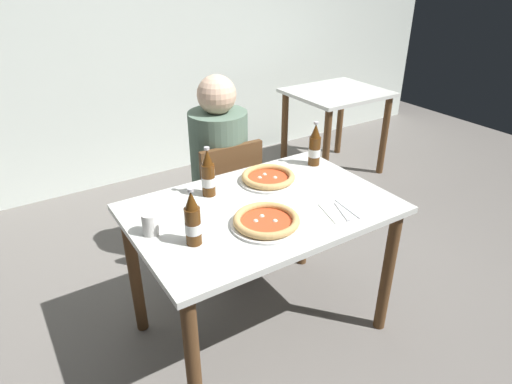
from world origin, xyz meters
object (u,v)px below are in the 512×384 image
pizza_marinara_far (268,178)px  napkin_with_cutlery (345,211)px  chair_behind_table (224,197)px  paper_cup (151,224)px  beer_bottle_center (208,175)px  dining_table_background (336,109)px  pizza_margherita_near (266,221)px  diner_seated (220,179)px  dining_table_main (262,227)px  beer_bottle_right (193,221)px  beer_bottle_left (315,147)px

pizza_marinara_far → napkin_with_cutlery: bearing=-74.3°
chair_behind_table → paper_cup: size_ratio=8.95×
pizza_marinara_far → beer_bottle_center: size_ratio=1.19×
dining_table_background → paper_cup: (-2.17, -1.28, 0.21)m
chair_behind_table → napkin_with_cutlery: size_ratio=3.83×
pizza_margherita_near → beer_bottle_center: 0.40m
paper_cup → diner_seated: bearing=43.3°
chair_behind_table → dining_table_main: bearing=79.8°
dining_table_main → beer_bottle_center: (-0.15, 0.23, 0.22)m
pizza_margherita_near → beer_bottle_right: size_ratio=1.25×
beer_bottle_left → pizza_margherita_near: bearing=-146.0°
pizza_marinara_far → beer_bottle_right: size_ratio=1.19×
pizza_marinara_far → beer_bottle_left: (0.33, 0.04, 0.08)m
pizza_margherita_near → napkin_with_cutlery: pizza_margherita_near is taller
chair_behind_table → pizza_marinara_far: 0.51m
beer_bottle_center → beer_bottle_left: bearing=0.6°
dining_table_main → pizza_marinara_far: bearing=49.5°
dining_table_background → paper_cup: 2.53m
beer_bottle_left → paper_cup: bearing=-169.7°
dining_table_main → diner_seated: bearing=78.7°
beer_bottle_left → beer_bottle_right: same height
chair_behind_table → pizza_marinara_far: size_ratio=2.89×
pizza_marinara_far → beer_bottle_center: beer_bottle_center is taller
chair_behind_table → beer_bottle_left: beer_bottle_left is taller
pizza_margherita_near → beer_bottle_left: size_ratio=1.25×
pizza_marinara_far → dining_table_background: bearing=37.4°
pizza_marinara_far → beer_bottle_right: beer_bottle_right is taller
beer_bottle_left → napkin_with_cutlery: (-0.21, -0.48, -0.10)m
dining_table_background → pizza_marinara_far: 1.89m
beer_bottle_left → beer_bottle_center: (-0.65, -0.01, 0.00)m
beer_bottle_left → beer_bottle_right: bearing=-159.0°
beer_bottle_left → chair_behind_table: bearing=134.8°
chair_behind_table → dining_table_background: 1.70m
diner_seated → beer_bottle_right: (-0.53, -0.77, 0.27)m
dining_table_main → napkin_with_cutlery: (0.29, -0.24, 0.12)m
chair_behind_table → paper_cup: 0.91m
chair_behind_table → beer_bottle_center: 0.60m
dining_table_main → chair_behind_table: (0.13, 0.61, -0.15)m
pizza_marinara_far → paper_cup: size_ratio=3.09×
dining_table_background → beer_bottle_left: size_ratio=3.24×
chair_behind_table → beer_bottle_right: beer_bottle_right is taller
diner_seated → napkin_with_cutlery: bearing=-80.1°
diner_seated → napkin_with_cutlery: diner_seated is taller
diner_seated → beer_bottle_left: size_ratio=4.89×
dining_table_main → diner_seated: (0.13, 0.66, -0.05)m
dining_table_background → pizza_margherita_near: 2.30m
dining_table_main → pizza_marinara_far: size_ratio=4.08×
beer_bottle_center → pizza_margherita_near: bearing=-78.6°
chair_behind_table → pizza_margherita_near: 0.84m
beer_bottle_right → napkin_with_cutlery: beer_bottle_right is taller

